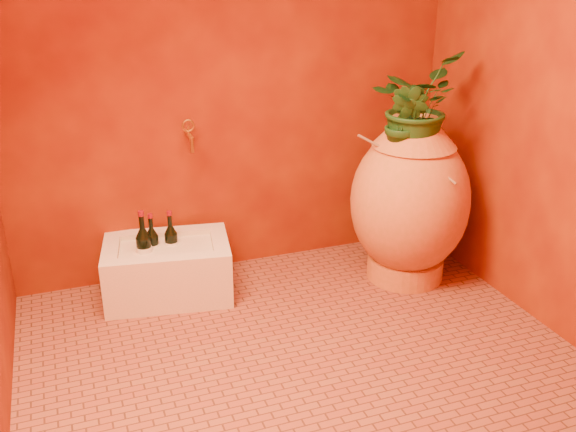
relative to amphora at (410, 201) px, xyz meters
name	(u,v)px	position (x,y,z in m)	size (l,w,h in m)	color
floor	(297,351)	(-0.85, -0.49, -0.47)	(2.50, 2.50, 0.00)	brown
wall_back	(231,50)	(-0.85, 0.51, 0.78)	(2.50, 0.02, 2.50)	#5C1005
wall_right	(554,66)	(0.40, -0.49, 0.78)	(0.02, 2.00, 2.50)	#5C1005
amphora	(410,201)	(0.00, 0.00, 0.00)	(0.85, 0.85, 0.94)	#CA6E39
stone_basin	(168,270)	(-1.31, 0.26, -0.32)	(0.72, 0.55, 0.31)	beige
wine_bottle_a	(153,246)	(-1.37, 0.31, -0.19)	(0.07, 0.07, 0.29)	black
wine_bottle_b	(172,244)	(-1.27, 0.31, -0.19)	(0.07, 0.07, 0.30)	black
wine_bottle_c	(144,249)	(-1.43, 0.26, -0.18)	(0.08, 0.08, 0.34)	black
wall_tap	(189,134)	(-1.12, 0.43, 0.38)	(0.07, 0.15, 0.16)	#AD8228
plant_main	(415,104)	(-0.01, 0.01, 0.54)	(0.47, 0.41, 0.53)	#184418
plant_side	(406,123)	(-0.09, -0.05, 0.46)	(0.23, 0.18, 0.41)	#184418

